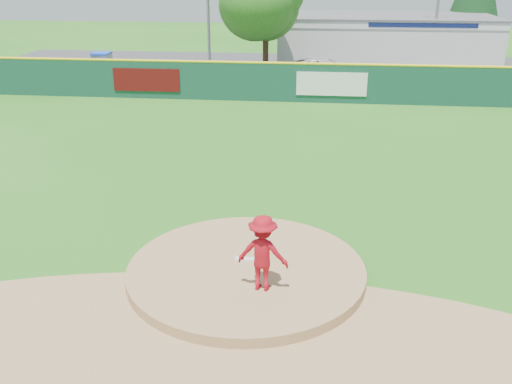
# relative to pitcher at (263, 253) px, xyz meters

# --- Properties ---
(ground) EXTENTS (120.00, 120.00, 0.00)m
(ground) POSITION_rel_pitcher_xyz_m (-0.47, 0.89, -1.09)
(ground) COLOR #286B19
(ground) RESTS_ON ground
(pitchers_mound) EXTENTS (5.50, 5.50, 0.50)m
(pitchers_mound) POSITION_rel_pitcher_xyz_m (-0.47, 0.89, -1.09)
(pitchers_mound) COLOR #9E774C
(pitchers_mound) RESTS_ON ground
(pitching_rubber) EXTENTS (0.60, 0.15, 0.04)m
(pitching_rubber) POSITION_rel_pitcher_xyz_m (-0.47, 1.19, -0.82)
(pitching_rubber) COLOR white
(pitching_rubber) RESTS_ON pitchers_mound
(infield_dirt_arc) EXTENTS (15.40, 15.40, 0.01)m
(infield_dirt_arc) POSITION_rel_pitcher_xyz_m (-0.47, -2.11, -1.09)
(infield_dirt_arc) COLOR #9E774C
(infield_dirt_arc) RESTS_ON ground
(parking_lot) EXTENTS (44.00, 16.00, 0.02)m
(parking_lot) POSITION_rel_pitcher_xyz_m (-0.47, 27.89, -1.08)
(parking_lot) COLOR #38383A
(parking_lot) RESTS_ON ground
(pitcher) EXTENTS (1.16, 0.77, 1.69)m
(pitcher) POSITION_rel_pitcher_xyz_m (0.00, 0.00, 0.00)
(pitcher) COLOR #A10D1A
(pitcher) RESTS_ON pitchers_mound
(van) EXTENTS (4.85, 2.50, 1.31)m
(van) POSITION_rel_pitcher_xyz_m (1.27, 25.24, -0.42)
(van) COLOR silver
(van) RESTS_ON parking_lot
(pool_building_grp) EXTENTS (15.20, 8.20, 3.31)m
(pool_building_grp) POSITION_rel_pitcher_xyz_m (5.53, 32.89, 0.57)
(pool_building_grp) COLOR silver
(pool_building_grp) RESTS_ON ground
(fence_banners) EXTENTS (13.36, 0.04, 1.20)m
(fence_banners) POSITION_rel_pitcher_xyz_m (-3.26, 18.81, -0.09)
(fence_banners) COLOR #540C0C
(fence_banners) RESTS_ON ground
(playground_slide) EXTENTS (1.06, 2.98, 1.65)m
(playground_slide) POSITION_rel_pitcher_xyz_m (-12.49, 23.87, -0.26)
(playground_slide) COLOR blue
(playground_slide) RESTS_ON ground
(outfield_fence) EXTENTS (40.00, 0.14, 2.07)m
(outfield_fence) POSITION_rel_pitcher_xyz_m (-0.47, 18.89, -0.01)
(outfield_fence) COLOR #134031
(outfield_fence) RESTS_ON ground
(deciduous_tree) EXTENTS (5.60, 5.60, 7.36)m
(deciduous_tree) POSITION_rel_pitcher_xyz_m (-2.47, 25.89, 3.46)
(deciduous_tree) COLOR #382314
(deciduous_tree) RESTS_ON ground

